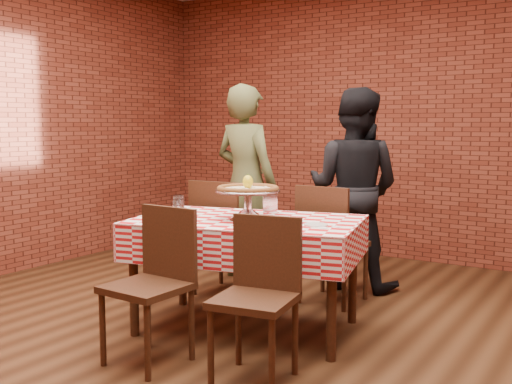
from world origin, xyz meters
TOP-DOWN VIEW (x-y plane):
  - ground at (0.00, 0.00)m, footprint 6.00×6.00m
  - back_wall at (0.00, 3.00)m, footprint 5.50×0.00m
  - table at (-0.04, 0.34)m, footprint 1.64×1.21m
  - tablecloth at (-0.04, 0.34)m, footprint 1.68×1.25m
  - pizza_stand at (-0.02, 0.31)m, footprint 0.61×0.61m
  - pizza at (-0.02, 0.31)m, footprint 0.57×0.57m
  - lemon at (-0.02, 0.31)m, footprint 0.10×0.10m
  - water_glass_left at (-0.46, 0.13)m, footprint 0.09×0.09m
  - water_glass_right at (-0.60, 0.30)m, footprint 0.09×0.09m
  - side_plate at (0.47, 0.34)m, footprint 0.18×0.18m
  - sweetener_packet_a at (0.55, 0.29)m, footprint 0.05×0.04m
  - sweetener_packet_b at (0.59, 0.37)m, footprint 0.05×0.04m
  - condiment_caddy at (-0.04, 0.63)m, footprint 0.13×0.13m
  - chair_near_left at (-0.21, -0.46)m, footprint 0.44×0.44m
  - chair_near_right at (0.45, -0.34)m, footprint 0.47×0.47m
  - chair_far_left at (-0.67, 1.00)m, footprint 0.48×0.48m
  - chair_far_right at (0.17, 1.23)m, footprint 0.46×0.46m
  - diner_olive at (-0.81, 1.49)m, footprint 0.67×0.48m
  - diner_black at (0.12, 1.73)m, footprint 0.85×0.68m

SIDE VIEW (x-z plane):
  - ground at x=0.00m, z-range 0.00..0.00m
  - table at x=-0.04m, z-range 0.00..0.75m
  - chair_near_right at x=0.45m, z-range 0.00..0.88m
  - chair_near_left at x=-0.21m, z-range 0.00..0.90m
  - chair_far_right at x=0.17m, z-range 0.00..0.93m
  - chair_far_left at x=-0.67m, z-range 0.00..0.94m
  - tablecloth at x=-0.04m, z-range 0.50..0.76m
  - sweetener_packet_a at x=0.55m, z-range 0.76..0.76m
  - sweetener_packet_b at x=0.59m, z-range 0.76..0.76m
  - side_plate at x=0.47m, z-range 0.76..0.77m
  - water_glass_left at x=-0.46m, z-range 0.76..0.88m
  - water_glass_right at x=-0.60m, z-range 0.76..0.88m
  - condiment_caddy at x=-0.04m, z-range 0.76..0.90m
  - diner_black at x=0.12m, z-range 0.00..1.69m
  - pizza_stand at x=-0.02m, z-range 0.76..0.95m
  - diner_olive at x=-0.81m, z-range 0.00..1.74m
  - pizza at x=-0.02m, z-range 0.94..0.97m
  - lemon at x=-0.02m, z-range 0.97..1.05m
  - back_wall at x=0.00m, z-range -1.30..4.20m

